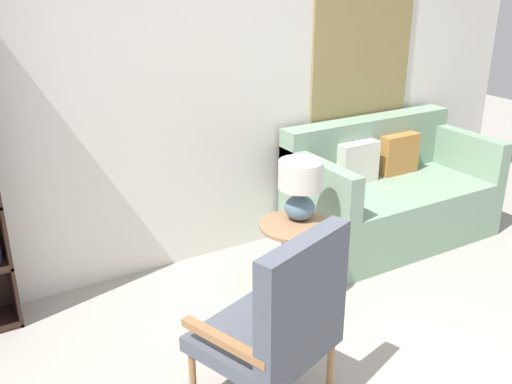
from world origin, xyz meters
TOP-DOWN VIEW (x-y plane):
  - wall_back at (0.03, 2.03)m, footprint 6.40×0.08m
  - armchair at (-0.35, 0.24)m, footprint 0.75×0.74m
  - couch at (1.56, 1.57)m, footprint 1.66×0.90m
  - side_table at (0.36, 1.17)m, footprint 0.49×0.49m
  - table_lamp at (0.43, 1.23)m, footprint 0.30×0.30m

SIDE VIEW (x-z plane):
  - couch at x=1.56m, z-range -0.12..0.83m
  - side_table at x=0.36m, z-range 0.20..0.74m
  - armchair at x=-0.35m, z-range 0.06..1.10m
  - table_lamp at x=0.43m, z-range 0.57..0.99m
  - wall_back at x=0.03m, z-range 0.00..2.70m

